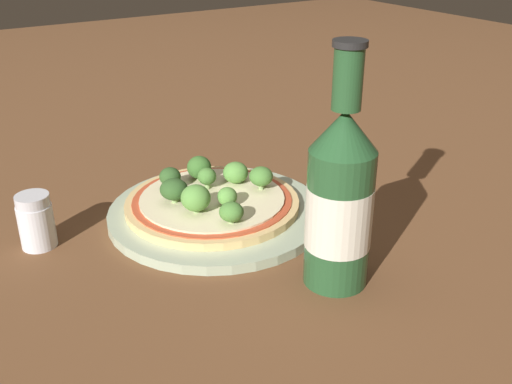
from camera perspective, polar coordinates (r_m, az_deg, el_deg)
name	(u,v)px	position (r m, az deg, el deg)	size (l,w,h in m)	color
ground_plane	(227,209)	(0.78, -2.76, -1.59)	(3.00, 3.00, 0.00)	brown
plate	(217,213)	(0.76, -3.76, -1.97)	(0.27, 0.27, 0.01)	#A3B293
pizza	(212,202)	(0.76, -4.18, -0.97)	(0.22, 0.22, 0.01)	tan
broccoli_floret_0	(196,198)	(0.71, -5.76, -0.57)	(0.04, 0.04, 0.03)	#89A866
broccoli_floret_1	(199,167)	(0.80, -5.43, 2.35)	(0.03, 0.03, 0.03)	#89A866
broccoli_floret_2	(236,173)	(0.79, -1.96, 1.86)	(0.03, 0.03, 0.03)	#89A866
broccoli_floret_3	(174,189)	(0.74, -7.83, 0.25)	(0.03, 0.03, 0.03)	#89A866
broccoli_floret_4	(261,176)	(0.77, 0.49, 1.49)	(0.03, 0.03, 0.03)	#89A866
broccoli_floret_5	(231,212)	(0.69, -2.36, -1.92)	(0.03, 0.03, 0.02)	#89A866
broccoli_floret_6	(170,177)	(0.78, -8.19, 1.44)	(0.03, 0.03, 0.03)	#89A866
broccoli_floret_7	(207,177)	(0.77, -4.70, 1.46)	(0.02, 0.02, 0.03)	#89A866
broccoli_floret_8	(227,197)	(0.73, -2.75, -0.44)	(0.02, 0.02, 0.02)	#89A866
beer_bottle	(340,199)	(0.60, 7.99, -0.70)	(0.07, 0.07, 0.25)	#234C28
pepper_shaker	(36,221)	(0.73, -20.22, -2.63)	(0.04, 0.04, 0.07)	silver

